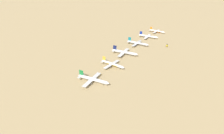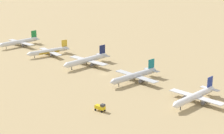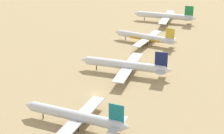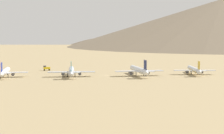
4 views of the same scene
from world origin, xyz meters
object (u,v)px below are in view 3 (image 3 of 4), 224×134
Objects in this scene: parked_jet_0 at (165,16)px; parked_jet_3 at (76,116)px; parked_jet_1 at (146,37)px; parked_jet_2 at (126,65)px.

parked_jet_0 is 131.59m from parked_jet_3.
parked_jet_1 is 0.87× the size of parked_jet_2.
parked_jet_0 reaches higher than parked_jet_3.
parked_jet_0 is at bearing -94.70° from parked_jet_3.
parked_jet_1 is at bearing -94.31° from parked_jet_3.
parked_jet_2 is at bearing 86.75° from parked_jet_0.
parked_jet_2 is 46.89m from parked_jet_3.
parked_jet_0 is 1.01× the size of parked_jet_3.
parked_jet_2 reaches higher than parked_jet_0.
parked_jet_0 is 43.36m from parked_jet_1.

